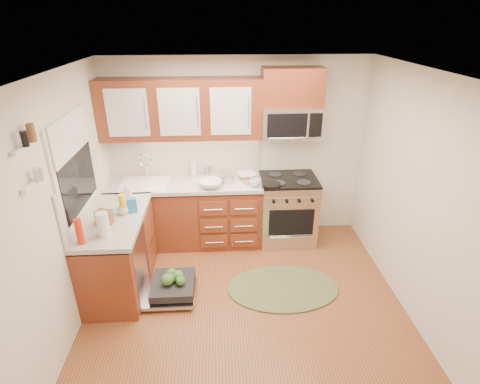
{
  "coord_description": "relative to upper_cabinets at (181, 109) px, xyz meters",
  "views": [
    {
      "loc": [
        -0.25,
        -3.16,
        2.95
      ],
      "look_at": [
        -0.02,
        0.85,
        1.04
      ],
      "focal_mm": 28.0,
      "sensor_mm": 36.0,
      "label": 1
    }
  ],
  "objects": [
    {
      "name": "stock_pot",
      "position": [
        0.55,
        -0.14,
        -0.89
      ],
      "size": [
        0.27,
        0.27,
        0.12
      ],
      "primitive_type": "cylinder",
      "rotation": [
        0.0,
        0.0,
        0.36
      ],
      "color": "silver",
      "rests_on": "countertop_back"
    },
    {
      "name": "backsplash_left",
      "position": [
        -1.01,
        -1.05,
        -0.67
      ],
      "size": [
        0.02,
        1.25,
        0.57
      ],
      "primitive_type": "cube",
      "color": "beige",
      "rests_on": "ground"
    },
    {
      "name": "wall_left",
      "position": [
        -1.02,
        -1.57,
        -0.62
      ],
      "size": [
        0.04,
        3.5,
        2.5
      ],
      "primitive_type": "cube",
      "color": "beige",
      "rests_on": "ground"
    },
    {
      "name": "microwave",
      "position": [
        1.41,
        -0.02,
        -0.18
      ],
      "size": [
        0.76,
        0.38,
        0.4
      ],
      "primitive_type": null,
      "color": "silver",
      "rests_on": "ground"
    },
    {
      "name": "shelf_lower",
      "position": [
        -0.99,
        -1.92,
        -0.12
      ],
      "size": [
        0.04,
        0.4,
        0.03
      ],
      "primitive_type": "cube",
      "color": "white",
      "rests_on": "ground"
    },
    {
      "name": "wall_right",
      "position": [
        2.48,
        -1.57,
        -0.62
      ],
      "size": [
        0.04,
        3.5,
        2.5
      ],
      "primitive_type": "cube",
      "color": "beige",
      "rests_on": "ground"
    },
    {
      "name": "cup",
      "position": [
        0.93,
        -0.32,
        -0.9
      ],
      "size": [
        0.18,
        0.18,
        0.11
      ],
      "primitive_type": "imported",
      "rotation": [
        0.0,
        0.0,
        -0.34
      ],
      "color": "#999999",
      "rests_on": "countertop_back"
    },
    {
      "name": "rug",
      "position": [
        1.19,
        -1.24,
        -1.86
      ],
      "size": [
        1.55,
        1.3,
        0.02
      ],
      "primitive_type": null,
      "rotation": [
        0.0,
        0.0,
        0.39
      ],
      "color": "#5D663A",
      "rests_on": "ground"
    },
    {
      "name": "sink",
      "position": [
        -0.52,
        -0.16,
        -1.07
      ],
      "size": [
        0.62,
        0.5,
        0.26
      ],
      "primitive_type": null,
      "color": "white",
      "rests_on": "ground"
    },
    {
      "name": "bowl_b",
      "position": [
        0.35,
        -0.31,
        -0.9
      ],
      "size": [
        0.38,
        0.38,
        0.1
      ],
      "primitive_type": "imported",
      "rotation": [
        0.0,
        0.0,
        -0.26
      ],
      "color": "#999999",
      "rests_on": "countertop_back"
    },
    {
      "name": "wall_front",
      "position": [
        0.73,
        -3.33,
        -0.62
      ],
      "size": [
        3.5,
        0.04,
        2.5
      ],
      "primitive_type": "cube",
      "color": "beige",
      "rests_on": "ground"
    },
    {
      "name": "backsplash_back",
      "position": [
        0.0,
        0.16,
        -0.67
      ],
      "size": [
        2.05,
        0.02,
        0.57
      ],
      "primitive_type": "cube",
      "color": "beige",
      "rests_on": "ground"
    },
    {
      "name": "floor",
      "position": [
        0.73,
        -1.57,
        -1.88
      ],
      "size": [
        3.5,
        3.5,
        0.0
      ],
      "primitive_type": "plane",
      "color": "brown",
      "rests_on": "ground"
    },
    {
      "name": "countertop_back",
      "position": [
        0.0,
        -0.14,
        -0.97
      ],
      "size": [
        2.07,
        0.64,
        0.05
      ],
      "primitive_type": "cube",
      "color": "beige",
      "rests_on": "base_cabinet_back"
    },
    {
      "name": "window",
      "position": [
        -1.01,
        -1.07,
        -0.32
      ],
      "size": [
        0.03,
        1.05,
        1.05
      ],
      "primitive_type": null,
      "color": "white",
      "rests_on": "ground"
    },
    {
      "name": "red_bottle",
      "position": [
        -0.9,
        -1.56,
        -0.82
      ],
      "size": [
        0.07,
        0.07,
        0.27
      ],
      "primitive_type": "cylinder",
      "rotation": [
        0.0,
        0.0,
        0.03
      ],
      "color": "red",
      "rests_on": "countertop_left"
    },
    {
      "name": "soap_bottle_c",
      "position": [
        -0.62,
        -0.98,
        -0.87
      ],
      "size": [
        0.15,
        0.15,
        0.16
      ],
      "primitive_type": "imported",
      "rotation": [
        0.0,
        0.0,
        -0.29
      ],
      "color": "#999999",
      "rests_on": "countertop_left"
    },
    {
      "name": "mustard_bottle",
      "position": [
        -0.61,
        -0.98,
        -0.83
      ],
      "size": [
        0.08,
        0.08,
        0.24
      ],
      "primitive_type": "cylinder",
      "rotation": [
        0.0,
        0.0,
        0.07
      ],
      "color": "yellow",
      "rests_on": "countertop_left"
    },
    {
      "name": "wooden_box",
      "position": [
        -0.76,
        -1.19,
        -0.87
      ],
      "size": [
        0.19,
        0.16,
        0.16
      ],
      "primitive_type": "cube",
      "rotation": [
        0.0,
        0.0,
        -0.34
      ],
      "color": "brown",
      "rests_on": "countertop_left"
    },
    {
      "name": "soap_bottle_b",
      "position": [
        -0.66,
        -0.52,
        -0.86
      ],
      "size": [
        0.08,
        0.09,
        0.19
      ],
      "primitive_type": "imported",
      "rotation": [
        0.0,
        0.0,
        -0.01
      ],
      "color": "#999999",
      "rests_on": "countertop_left"
    },
    {
      "name": "canister",
      "position": [
        0.32,
        0.07,
        -0.88
      ],
      "size": [
        0.09,
        0.09,
        0.14
      ],
      "primitive_type": "cylinder",
      "rotation": [
        0.0,
        0.0,
        -0.02
      ],
      "color": "silver",
      "rests_on": "countertop_back"
    },
    {
      "name": "dishwasher",
      "position": [
        -0.13,
        -1.27,
        -1.77
      ],
      "size": [
        0.7,
        0.6,
        0.2
      ],
      "primitive_type": null,
      "color": "silver",
      "rests_on": "ground"
    },
    {
      "name": "wall_back",
      "position": [
        0.73,
        0.18,
        -0.62
      ],
      "size": [
        3.5,
        0.04,
        2.5
      ],
      "primitive_type": "cube",
      "color": "beige",
      "rests_on": "ground"
    },
    {
      "name": "skillet",
      "position": [
        1.12,
        -0.4,
        -0.9
      ],
      "size": [
        0.25,
        0.25,
        0.05
      ],
      "primitive_type": "cylinder",
      "rotation": [
        0.0,
        0.0,
        0.05
      ],
      "color": "black",
      "rests_on": "range"
    },
    {
      "name": "countertop_left",
      "position": [
        -0.71,
        -1.05,
        -0.97
      ],
      "size": [
        0.64,
        1.27,
        0.05
      ],
      "primitive_type": "cube",
      "color": "beige",
      "rests_on": "base_cabinet_left"
    },
    {
      "name": "soap_bottle_a",
      "position": [
        0.11,
        0.09,
        -0.82
      ],
      "size": [
        0.11,
        0.12,
        0.27
      ],
      "primitive_type": "imported",
      "rotation": [
        0.0,
        0.0,
        -0.13
      ],
      "color": "#999999",
      "rests_on": "countertop_back"
    },
    {
      "name": "upper_cabinets",
      "position": [
        0.0,
        0.0,
        0.0
      ],
      "size": [
        2.05,
        0.35,
        0.75
      ],
      "primitive_type": null,
      "color": "#5C2614",
      "rests_on": "ground"
    },
    {
      "name": "shelf_upper",
      "position": [
        -0.99,
        -1.92,
        0.17
      ],
      "size": [
        0.04,
        0.4,
        0.03
      ],
      "primitive_type": "cube",
      "color": "white",
      "rests_on": "ground"
    },
    {
      "name": "cutting_board",
      "position": [
        0.91,
        -0.14,
        -0.94
      ],
      "size": [
        0.32,
        0.26,
        0.02
      ],
      "primitive_type": "cube",
      "rotation": [
        0.0,
        0.0,
        0.36
      ],
      "color": "#A7714C",
      "rests_on": "countertop_back"
    },
    {
      "name": "bowl_a",
      "position": [
        0.84,
        -0.02,
        -0.92
      ],
      "size": [
        0.32,
        0.32,
        0.06
      ],
      "primitive_type": "imported",
      "rotation": [
        0.0,
        0.0,
        0.31
      ],
      "color": "#999999",
      "rests_on": "countertop_back"
    },
    {
      "name": "paper_towel_roll",
      "position": [
        -0.7,
        -1.43,
        -0.82
      ],
      "size": [
        0.13,
        0.13,
        0.26
      ],
      "primitive_type": "cylinder",
      "rotation": [
        0.0,
        0.0,
        -0.14
      ],
      "color": "white",
      "rests_on": "countertop_left"
    },
    {
      "name": "base_cabinet_left",
      "position": [
        -0.72,
        -1.05,
        -1.45
      ],
      "size": [
        0.6,
        1.25,
        0.85
      ],
      "primitive_type": "cube",
      "color": "#5C2614",
      "rests_on": "ground"
    },
    {
      "name": "range",
      "position": [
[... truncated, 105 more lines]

